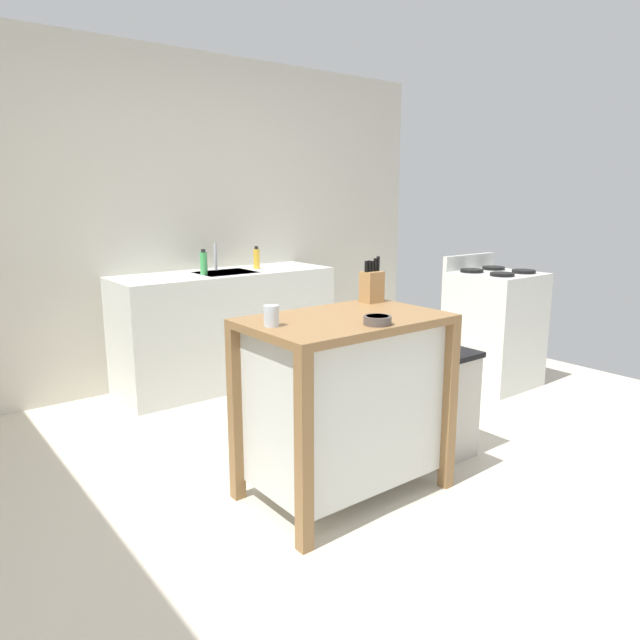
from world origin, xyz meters
TOP-DOWN VIEW (x-y plane):
  - ground_plane at (0.00, 0.00)m, footprint 6.09×6.09m
  - wall_back at (0.00, 2.29)m, footprint 5.09×0.10m
  - kitchen_island at (-0.10, -0.04)m, footprint 0.98×0.63m
  - knife_block at (0.27, 0.17)m, footprint 0.11×0.09m
  - bowl_ceramic_wide at (-0.10, -0.27)m, footprint 0.13×0.13m
  - drinking_cup at (-0.50, 0.00)m, footprint 0.07×0.07m
  - trash_bin at (0.63, -0.07)m, footprint 0.36×0.28m
  - sink_counter at (0.32, 1.94)m, footprint 1.75×0.60m
  - sink_faucet at (0.32, 2.08)m, footprint 0.02×0.02m
  - bottle_dish_soap at (0.63, 1.96)m, footprint 0.05×0.05m
  - bottle_spray_cleaner at (0.11, 1.88)m, footprint 0.06×0.06m
  - stove at (1.99, 0.59)m, footprint 0.60×0.60m

SIDE VIEW (x-z plane):
  - ground_plane at x=0.00m, z-range 0.00..0.00m
  - trash_bin at x=0.63m, z-range 0.00..0.63m
  - sink_counter at x=0.32m, z-range 0.00..0.91m
  - stove at x=1.99m, z-range -0.05..0.98m
  - kitchen_island at x=-0.10m, z-range 0.05..0.98m
  - bowl_ceramic_wide at x=-0.10m, z-range 0.93..0.97m
  - drinking_cup at x=-0.50m, z-range 0.92..1.02m
  - bottle_dish_soap at x=0.63m, z-range 0.90..1.09m
  - bottle_spray_cleaner at x=0.11m, z-range 0.90..1.10m
  - knife_block at x=0.27m, z-range 0.89..1.14m
  - sink_faucet at x=0.32m, z-range 0.91..1.13m
  - wall_back at x=0.00m, z-range 0.00..2.60m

